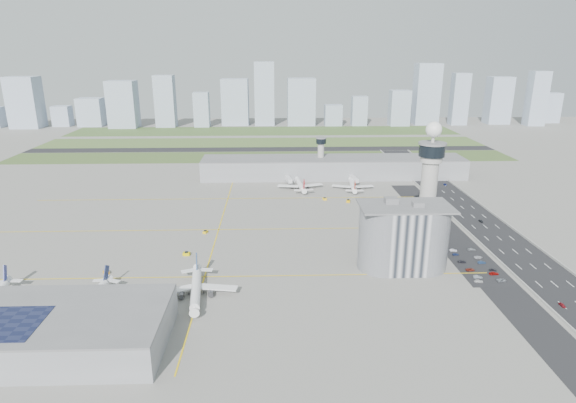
{
  "coord_description": "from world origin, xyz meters",
  "views": [
    {
      "loc": [
        -8.18,
        -228.82,
        98.58
      ],
      "look_at": [
        0.0,
        35.0,
        15.0
      ],
      "focal_mm": 30.0,
      "sensor_mm": 36.0,
      "label": 1
    }
  ],
  "objects_px": {
    "car_lot_6": "(501,280)",
    "car_lot_7": "(494,273)",
    "jet_bridge_far_0": "(287,179)",
    "tug_2": "(186,253)",
    "car_lot_3": "(462,262)",
    "car_lot_8": "(493,270)",
    "secondary_tower": "(321,154)",
    "tug_5": "(348,201)",
    "tug_1": "(106,272)",
    "airplane_near_c": "(196,284)",
    "car_lot_1": "(478,277)",
    "car_lot_11": "(472,249)",
    "control_tower": "(429,179)",
    "admin_building": "(403,237)",
    "jet_bridge_far_1": "(351,178)",
    "car_hw_4": "(406,166)",
    "car_lot_0": "(479,281)",
    "car_lot_5": "(453,250)",
    "jet_bridge_near_1": "(82,308)",
    "car_hw_1": "(481,221)",
    "tug_4": "(325,199)",
    "car_lot_4": "(456,254)",
    "airplane_near_b": "(89,293)",
    "car_lot_10": "(478,257)",
    "jet_bridge_near_0": "(4,309)",
    "car_hw_0": "(562,305)",
    "car_lot_2": "(470,270)",
    "jet_bridge_near_2": "(160,307)",
    "car_hw_2": "(445,184)",
    "tug_3": "(205,232)",
    "tug_0": "(32,288)",
    "airplane_far_a": "(300,181)"
  },
  "relations": [
    {
      "from": "car_lot_2",
      "to": "car_lot_6",
      "type": "bearing_deg",
      "value": -146.93
    },
    {
      "from": "secondary_tower",
      "to": "car_lot_11",
      "type": "xyz_separation_m",
      "value": [
        63.38,
        -153.94,
        -18.2
      ]
    },
    {
      "from": "car_lot_6",
      "to": "car_lot_7",
      "type": "xyz_separation_m",
      "value": [
        -0.42,
        6.68,
        0.05
      ]
    },
    {
      "from": "jet_bridge_far_1",
      "to": "tug_1",
      "type": "height_order",
      "value": "jet_bridge_far_1"
    },
    {
      "from": "tug_4",
      "to": "car_lot_4",
      "type": "distance_m",
      "value": 110.33
    },
    {
      "from": "jet_bridge_near_1",
      "to": "car_lot_5",
      "type": "bearing_deg",
      "value": -61.32
    },
    {
      "from": "secondary_tower",
      "to": "tug_5",
      "type": "bearing_deg",
      "value": -80.15
    },
    {
      "from": "control_tower",
      "to": "admin_building",
      "type": "xyz_separation_m",
      "value": [
        -20.01,
        -30.0,
        -19.74
      ]
    },
    {
      "from": "car_lot_3",
      "to": "car_hw_4",
      "type": "distance_m",
      "value": 201.11
    },
    {
      "from": "car_lot_3",
      "to": "car_lot_11",
      "type": "relative_size",
      "value": 0.94
    },
    {
      "from": "jet_bridge_far_1",
      "to": "car_lot_2",
      "type": "height_order",
      "value": "jet_bridge_far_1"
    },
    {
      "from": "jet_bridge_near_0",
      "to": "tug_4",
      "type": "xyz_separation_m",
      "value": [
        139.73,
        146.34,
        -1.94
      ]
    },
    {
      "from": "airplane_near_b",
      "to": "car_lot_11",
      "type": "relative_size",
      "value": 8.44
    },
    {
      "from": "car_lot_6",
      "to": "car_hw_0",
      "type": "bearing_deg",
      "value": -152.6
    },
    {
      "from": "tug_0",
      "to": "car_hw_4",
      "type": "distance_m",
      "value": 312.48
    },
    {
      "from": "airplane_near_c",
      "to": "jet_bridge_near_2",
      "type": "height_order",
      "value": "airplane_near_c"
    },
    {
      "from": "car_lot_0",
      "to": "car_lot_4",
      "type": "bearing_deg",
      "value": 0.91
    },
    {
      "from": "car_lot_4",
      "to": "car_hw_2",
      "type": "distance_m",
      "value": 135.4
    },
    {
      "from": "jet_bridge_near_0",
      "to": "tug_1",
      "type": "xyz_separation_m",
      "value": [
        27.31,
        35.67,
        -2.0
      ]
    },
    {
      "from": "car_lot_3",
      "to": "car_lot_8",
      "type": "bearing_deg",
      "value": -129.54
    },
    {
      "from": "jet_bridge_near_0",
      "to": "jet_bridge_far_1",
      "type": "height_order",
      "value": "same"
    },
    {
      "from": "jet_bridge_near_0",
      "to": "car_hw_4",
      "type": "relative_size",
      "value": 4.07
    },
    {
      "from": "car_lot_1",
      "to": "car_hw_1",
      "type": "distance_m",
      "value": 79.62
    },
    {
      "from": "airplane_near_b",
      "to": "car_lot_0",
      "type": "xyz_separation_m",
      "value": [
        165.32,
        14.1,
        -4.26
      ]
    },
    {
      "from": "car_lot_10",
      "to": "car_hw_1",
      "type": "height_order",
      "value": "car_hw_1"
    },
    {
      "from": "car_hw_1",
      "to": "tug_4",
      "type": "bearing_deg",
      "value": 146.02
    },
    {
      "from": "car_hw_2",
      "to": "airplane_far_a",
      "type": "bearing_deg",
      "value": -174.09
    },
    {
      "from": "car_lot_7",
      "to": "jet_bridge_far_0",
      "type": "bearing_deg",
      "value": 22.02
    },
    {
      "from": "jet_bridge_far_0",
      "to": "car_hw_0",
      "type": "relative_size",
      "value": 3.98
    },
    {
      "from": "admin_building",
      "to": "jet_bridge_far_0",
      "type": "xyz_separation_m",
      "value": [
        -49.99,
        154.0,
        -12.45
      ]
    },
    {
      "from": "jet_bridge_far_1",
      "to": "car_hw_4",
      "type": "bearing_deg",
      "value": 120.77
    },
    {
      "from": "tug_1",
      "to": "car_hw_4",
      "type": "relative_size",
      "value": 0.85
    },
    {
      "from": "jet_bridge_far_0",
      "to": "tug_5",
      "type": "xyz_separation_m",
      "value": [
        40.2,
        -52.26,
        -1.84
      ]
    },
    {
      "from": "jet_bridge_near_0",
      "to": "jet_bridge_near_2",
      "type": "distance_m",
      "value": 60.0
    },
    {
      "from": "jet_bridge_near_2",
      "to": "car_lot_3",
      "type": "bearing_deg",
      "value": -62.63
    },
    {
      "from": "car_lot_5",
      "to": "car_lot_8",
      "type": "relative_size",
      "value": 1.09
    },
    {
      "from": "jet_bridge_near_0",
      "to": "jet_bridge_near_2",
      "type": "height_order",
      "value": "same"
    },
    {
      "from": "tug_1",
      "to": "car_lot_7",
      "type": "xyz_separation_m",
      "value": [
        178.16,
        -6.51,
        -0.21
      ]
    },
    {
      "from": "jet_bridge_near_1",
      "to": "car_hw_1",
      "type": "distance_m",
      "value": 221.91
    },
    {
      "from": "airplane_near_c",
      "to": "car_hw_0",
      "type": "relative_size",
      "value": 11.76
    },
    {
      "from": "car_lot_10",
      "to": "car_lot_2",
      "type": "bearing_deg",
      "value": 140.79
    },
    {
      "from": "jet_bridge_far_0",
      "to": "tug_3",
      "type": "height_order",
      "value": "jet_bridge_far_0"
    },
    {
      "from": "car_lot_0",
      "to": "car_lot_5",
      "type": "distance_m",
      "value": 34.49
    },
    {
      "from": "tug_0",
      "to": "car_hw_1",
      "type": "height_order",
      "value": "tug_0"
    },
    {
      "from": "jet_bridge_near_0",
      "to": "tug_5",
      "type": "xyz_separation_m",
      "value": [
        155.2,
        140.74,
        -1.84
      ]
    },
    {
      "from": "airplane_near_b",
      "to": "car_lot_1",
      "type": "relative_size",
      "value": 9.08
    },
    {
      "from": "jet_bridge_near_2",
      "to": "car_lot_7",
      "type": "height_order",
      "value": "jet_bridge_near_2"
    },
    {
      "from": "jet_bridge_far_0",
      "to": "tug_2",
      "type": "bearing_deg",
      "value": -31.54
    },
    {
      "from": "airplane_near_c",
      "to": "car_lot_1",
      "type": "height_order",
      "value": "airplane_near_c"
    },
    {
      "from": "jet_bridge_near_2",
      "to": "jet_bridge_far_1",
      "type": "bearing_deg",
      "value": -18.55
    }
  ]
}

